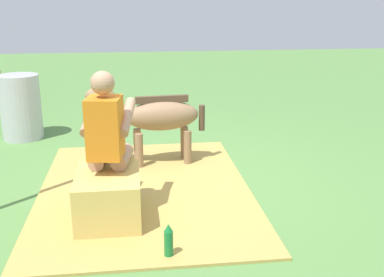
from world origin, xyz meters
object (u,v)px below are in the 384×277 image
at_px(hay_bale, 109,198).
at_px(soda_bottle, 169,242).
at_px(pony_standing, 154,117).
at_px(person_seated, 108,137).
at_px(water_barrel, 21,107).

distance_m(hay_bale, soda_bottle, 0.83).
bearing_deg(pony_standing, soda_bottle, 179.86).
bearing_deg(hay_bale, pony_standing, -18.96).
bearing_deg(soda_bottle, hay_bale, 34.38).
bearing_deg(hay_bale, soda_bottle, -145.62).
height_order(hay_bale, soda_bottle, hay_bale).
distance_m(hay_bale, pony_standing, 1.50).
relative_size(person_seated, soda_bottle, 4.63).
bearing_deg(person_seated, soda_bottle, -151.89).
height_order(hay_bale, pony_standing, pony_standing).
xyz_separation_m(hay_bale, pony_standing, (1.38, -0.47, 0.36)).
distance_m(person_seated, pony_standing, 1.31).
bearing_deg(pony_standing, person_seated, 159.46).
height_order(pony_standing, soda_bottle, pony_standing).
bearing_deg(water_barrel, hay_bale, -154.35).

